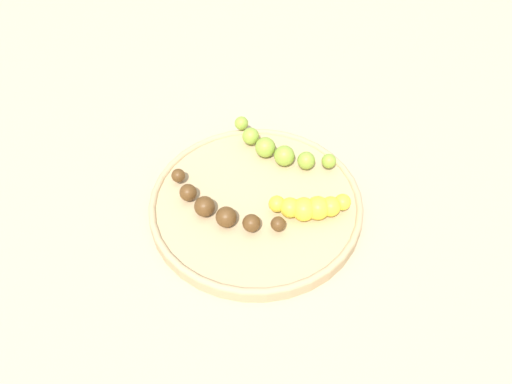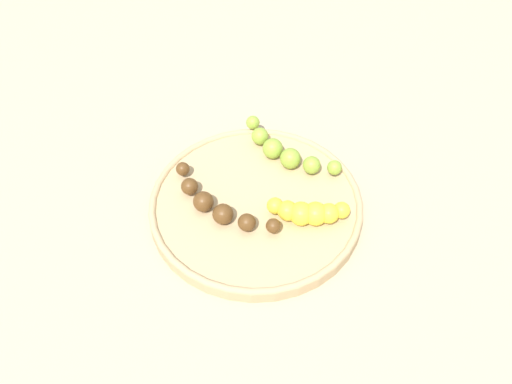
# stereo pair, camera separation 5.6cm
# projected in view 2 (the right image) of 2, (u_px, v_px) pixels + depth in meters

# --- Properties ---
(ground_plane) EXTENTS (2.40, 2.40, 0.00)m
(ground_plane) POSITION_uv_depth(u_px,v_px,m) (256.00, 210.00, 0.74)
(ground_plane) COLOR tan
(fruit_bowl) EXTENTS (0.30, 0.30, 0.02)m
(fruit_bowl) POSITION_uv_depth(u_px,v_px,m) (256.00, 204.00, 0.73)
(fruit_bowl) COLOR tan
(fruit_bowl) RESTS_ON ground_plane
(banana_green) EXTENTS (0.17, 0.08, 0.03)m
(banana_green) POSITION_uv_depth(u_px,v_px,m) (284.00, 151.00, 0.77)
(banana_green) COLOR #8CAD38
(banana_green) RESTS_ON fruit_bowl
(banana_overripe) EXTENTS (0.18, 0.07, 0.03)m
(banana_overripe) POSITION_uv_depth(u_px,v_px,m) (217.00, 205.00, 0.70)
(banana_overripe) COLOR #593819
(banana_overripe) RESTS_ON fruit_bowl
(banana_yellow) EXTENTS (0.11, 0.06, 0.03)m
(banana_yellow) POSITION_uv_depth(u_px,v_px,m) (308.00, 212.00, 0.69)
(banana_yellow) COLOR yellow
(banana_yellow) RESTS_ON fruit_bowl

